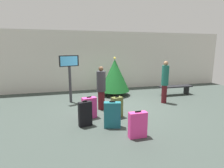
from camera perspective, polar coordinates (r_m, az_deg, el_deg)
ground_plane at (r=7.59m, az=2.32°, el=-7.14°), size 16.00×16.00×0.00m
back_wall at (r=10.67m, az=-3.32°, el=7.33°), size 16.00×0.20×3.37m
holiday_tree at (r=9.21m, az=0.86°, el=2.81°), size 1.53×1.53×1.98m
flight_info_kiosk at (r=8.10m, az=-13.32°, el=4.31°), size 0.84×0.44×2.10m
waiting_bench at (r=9.96m, az=19.52°, el=-1.18°), size 1.79×0.44×0.48m
traveller_0 at (r=7.04m, az=-3.45°, el=-1.01°), size 0.35×0.35×1.71m
traveller_1 at (r=8.21m, az=16.41°, el=0.96°), size 0.42×0.42×1.86m
suitcase_0 at (r=5.70m, az=-8.51°, el=-9.39°), size 0.44×0.26×0.82m
suitcase_1 at (r=5.02m, az=8.14°, el=-12.69°), size 0.49×0.20×0.75m
suitcase_2 at (r=6.34m, az=1.58°, el=-7.39°), size 0.43×0.34×0.77m
suitcase_3 at (r=6.33m, az=-7.21°, el=-7.48°), size 0.52×0.36×0.77m
suitcase_4 at (r=5.54m, az=0.10°, el=-9.75°), size 0.54×0.34×0.84m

